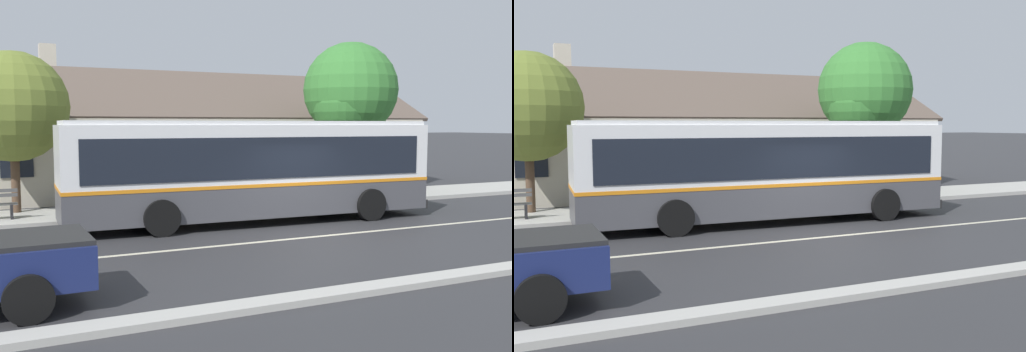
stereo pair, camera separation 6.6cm
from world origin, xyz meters
The scene contains 9 objects.
ground_plane centered at (0.00, 0.00, 0.00)m, with size 300.00×300.00×0.00m, color #2D2D30.
sidewalk_far centered at (0.00, 6.00, 0.07)m, with size 60.00×3.00×0.15m, color #ADAAA3.
curb_near centered at (0.00, -4.75, 0.06)m, with size 60.00×0.50×0.12m, color #ADAAA3.
lane_divider_stripe centered at (0.00, 0.00, 0.00)m, with size 60.00×0.16×0.01m, color beige.
community_building centered at (0.39, 13.40, 1.76)m, with size 22.08×9.23×6.54m.
transit_bus centered at (-0.68, 2.90, 1.67)m, with size 11.46×3.05×3.10m.
bench_down_street centered at (-4.44, 5.49, 0.57)m, with size 1.68×0.51×0.94m.
street_tree_primary centered at (5.35, 6.63, 4.25)m, with size 3.85×3.85×6.32m.
street_tree_secondary centered at (-7.24, 6.94, 3.55)m, with size 3.54×3.54×5.33m.
Camera 1 is at (-7.88, -12.94, 2.99)m, focal length 40.00 mm.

